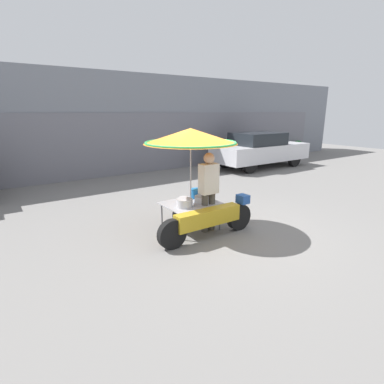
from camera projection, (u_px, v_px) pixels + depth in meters
The scene contains 6 objects.
ground_plane at pixel (219, 230), 6.37m from camera, with size 36.00×36.00×0.00m, color slate.
shopfront_building at pixel (99, 124), 11.98m from camera, with size 28.00×2.06×3.90m.
vendor_motorcycle_cart at pixel (193, 153), 5.97m from camera, with size 2.21×1.88×2.13m.
vendor_person at pixel (209, 188), 6.12m from camera, with size 0.38×0.22×1.65m.
parked_car at pixel (260, 149), 13.35m from camera, with size 4.54×1.80×1.55m.
potted_plant at pixel (298, 146), 17.15m from camera, with size 0.59×0.59×0.84m.
Camera 1 is at (-3.82, -4.58, 2.45)m, focal length 28.00 mm.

